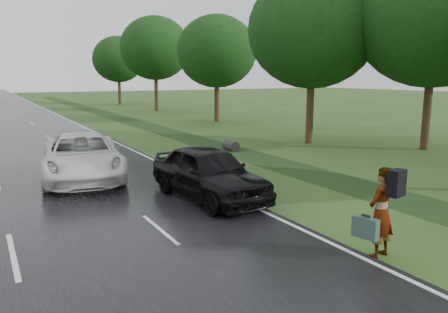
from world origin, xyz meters
TOP-DOWN VIEW (x-y plane):
  - ground at (0.00, 0.00)m, footprint 220.00×220.00m
  - edge_stripe_east at (6.75, 45.00)m, footprint 0.12×180.00m
  - drainage_ditch at (11.50, 18.71)m, footprint 2.20×120.00m
  - tree_east_b at (17.00, 10.00)m, footprint 7.60×7.60m
  - tree_east_c at (18.20, 24.00)m, footprint 7.00×7.00m
  - tree_east_d at (17.80, 38.00)m, footprint 8.00×8.00m
  - tree_east_e at (21.00, 5.00)m, footprint 8.40×8.40m
  - tree_east_f at (17.50, 52.00)m, footprint 7.20×7.20m
  - pedestrian at (7.18, -4.02)m, footprint 1.03×0.79m
  - white_pickup at (3.00, 7.00)m, footprint 3.88×6.69m
  - dark_sedan at (6.00, 2.00)m, footprint 2.46×5.25m

SIDE VIEW (x-z plane):
  - ground at x=0.00m, z-range 0.00..0.00m
  - drainage_ditch at x=11.50m, z-range -0.24..0.32m
  - edge_stripe_east at x=6.75m, z-range 0.04..0.05m
  - dark_sedan at x=6.00m, z-range 0.04..1.78m
  - white_pickup at x=3.00m, z-range 0.04..1.79m
  - pedestrian at x=7.18m, z-range 0.03..2.10m
  - tree_east_c at x=18.20m, z-range 1.49..10.78m
  - tree_east_f at x=17.50m, z-range 1.56..11.18m
  - tree_east_b at x=17.00m, z-range 1.63..11.74m
  - tree_east_e at x=21.00m, z-range 1.68..12.61m
  - tree_east_d at x=17.80m, z-range 1.77..12.53m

